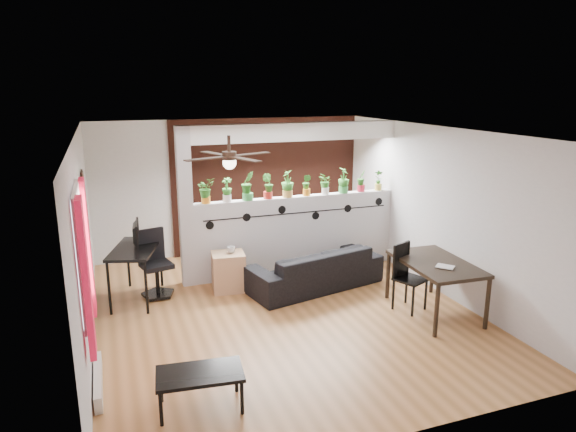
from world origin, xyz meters
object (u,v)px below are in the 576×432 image
(potted_plant_3, at_px, (268,186))
(dining_table, at_px, (436,267))
(folding_chair, at_px, (406,271))
(potted_plant_0, at_px, (205,190))
(office_chair, at_px, (155,268))
(potted_plant_1, at_px, (227,189))
(potted_plant_5, at_px, (307,184))
(sofa, at_px, (314,269))
(computer_desk, at_px, (135,252))
(potted_plant_4, at_px, (288,183))
(ceiling_fan, at_px, (229,158))
(potted_plant_9, at_px, (379,179))
(potted_plant_2, at_px, (248,185))
(potted_plant_8, at_px, (361,180))
(cup, at_px, (231,250))
(potted_plant_6, at_px, (325,183))
(cube_shelf, at_px, (228,272))
(potted_plant_7, at_px, (344,180))
(coffee_table, at_px, (200,376))

(potted_plant_3, xyz_separation_m, dining_table, (1.77, -2.30, -0.88))
(dining_table, height_order, folding_chair, folding_chair)
(potted_plant_0, xyz_separation_m, office_chair, (-0.89, -0.29, -1.11))
(folding_chair, bearing_deg, potted_plant_1, 136.88)
(office_chair, bearing_deg, potted_plant_5, 6.33)
(sofa, height_order, computer_desk, computer_desk)
(potted_plant_0, bearing_deg, potted_plant_1, -0.00)
(potted_plant_1, relative_size, potted_plant_4, 0.84)
(ceiling_fan, bearing_deg, potted_plant_9, 29.51)
(potted_plant_2, distance_m, potted_plant_8, 2.11)
(potted_plant_1, height_order, potted_plant_8, potted_plant_1)
(computer_desk, relative_size, office_chair, 1.24)
(potted_plant_3, distance_m, potted_plant_9, 2.11)
(potted_plant_8, relative_size, cup, 2.98)
(potted_plant_5, bearing_deg, potted_plant_6, -0.00)
(potted_plant_5, relative_size, potted_plant_9, 1.00)
(ceiling_fan, xyz_separation_m, potted_plant_8, (2.83, 1.80, -0.76))
(potted_plant_0, relative_size, potted_plant_1, 1.05)
(potted_plant_9, bearing_deg, folding_chair, -107.93)
(potted_plant_1, height_order, cube_shelf, potted_plant_1)
(cube_shelf, height_order, office_chair, office_chair)
(potted_plant_4, bearing_deg, potted_plant_0, -180.00)
(potted_plant_6, bearing_deg, potted_plant_5, 180.00)
(potted_plant_3, xyz_separation_m, potted_plant_9, (2.11, 0.00, -0.02))
(potted_plant_2, xyz_separation_m, potted_plant_4, (0.70, 0.00, -0.01))
(office_chair, bearing_deg, potted_plant_8, 4.53)
(potted_plant_2, bearing_deg, potted_plant_7, 0.00)
(potted_plant_2, xyz_separation_m, folding_chair, (1.80, -2.02, -1.02))
(coffee_table, bearing_deg, ceiling_fan, 65.18)
(potted_plant_5, bearing_deg, potted_plant_9, 0.00)
(cup, bearing_deg, potted_plant_4, 22.63)
(ceiling_fan, distance_m, folding_chair, 3.07)
(potted_plant_9, distance_m, dining_table, 2.48)
(cube_shelf, distance_m, folding_chair, 2.77)
(potted_plant_1, relative_size, dining_table, 0.27)
(potted_plant_8, height_order, dining_table, potted_plant_8)
(office_chair, bearing_deg, potted_plant_6, 5.59)
(folding_chair, bearing_deg, sofa, 127.70)
(potted_plant_6, bearing_deg, potted_plant_7, 0.00)
(potted_plant_9, xyz_separation_m, dining_table, (-0.34, -2.30, -0.86))
(office_chair, bearing_deg, potted_plant_3, 8.59)
(potted_plant_4, xyz_separation_m, sofa, (0.17, -0.81, -1.29))
(potted_plant_7, height_order, cube_shelf, potted_plant_7)
(cup, bearing_deg, potted_plant_8, 10.51)
(potted_plant_1, xyz_separation_m, computer_desk, (-1.52, -0.35, -0.80))
(potted_plant_4, height_order, coffee_table, potted_plant_4)
(cube_shelf, distance_m, office_chair, 1.14)
(office_chair, xyz_separation_m, folding_chair, (3.39, -1.73, 0.13))
(potted_plant_0, xyz_separation_m, cup, (0.28, -0.47, -0.90))
(potted_plant_0, distance_m, cup, 1.05)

